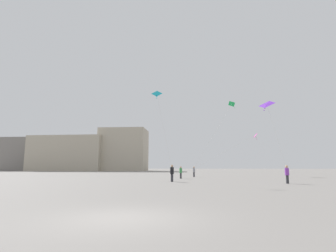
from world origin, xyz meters
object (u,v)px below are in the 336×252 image
Objects in this scene: kite_emerald_delta at (231,106)px; kite_violet_delta at (267,105)px; person_in_green at (181,172)px; building_centre_hall at (74,154)px; person_in_purple at (287,174)px; building_left_hall at (26,154)px; person_in_grey at (194,171)px; building_right_hall at (124,150)px; kite_magenta_diamond at (255,136)px; person_in_black at (172,172)px; kite_cyan_delta at (157,96)px.

kite_violet_delta is (1.51, -11.48, -2.67)m from kite_emerald_delta.
kite_emerald_delta is at bearing 82.89° from person_in_green.
person_in_purple is at bearing -52.28° from building_centre_hall.
building_left_hall is (-65.08, 63.30, -1.94)m from kite_violet_delta.
person_in_grey is at bearing 74.66° from person_in_purple.
building_right_hall is at bearing -3.66° from building_left_hall.
person_in_purple is at bearing -96.71° from kite_magenta_diamond.
person_in_grey is 12.20m from person_in_black.
building_centre_hall reaches higher than person_in_grey.
kite_emerald_delta is at bearing -48.11° from building_centre_hall.
building_right_hall is at bearing 106.88° from kite_cyan_delta.
kite_emerald_delta is 68.39m from building_centre_hall.
kite_cyan_delta is at bearing -136.78° from kite_emerald_delta.
kite_emerald_delta is 0.61× the size of building_left_hall.
kite_magenta_diamond is at bearing -66.15° from person_in_grey.
kite_cyan_delta is 69.93m from building_centre_hall.
building_left_hall is at bearing 90.24° from person_in_purple.
kite_violet_delta is 0.43× the size of building_left_hall.
kite_emerald_delta is 0.85× the size of kite_magenta_diamond.
kite_emerald_delta is at bearing 43.22° from kite_cyan_delta.
person_in_purple is at bearing -76.29° from kite_emerald_delta.
kite_cyan_delta reaches higher than person_in_black.
kite_violet_delta is at bearing -11.63° from kite_cyan_delta.
building_right_hall is at bearing 107.98° from person_in_black.
person_in_purple is 13.63m from person_in_green.
person_in_purple is at bearing -14.68° from kite_violet_delta.
person_in_green is 12.25m from kite_emerald_delta.
kite_cyan_delta is (-4.31, -11.39, 8.58)m from person_in_grey.
person_in_black is (-0.77, -6.90, 0.10)m from person_in_green.
person_in_green is at bearing 68.93° from kite_cyan_delta.
building_centre_hall is at bearing 121.55° from person_in_black.
kite_emerald_delta reaches higher than person_in_grey.
person_in_green is 66.02m from building_centre_hall.
kite_emerald_delta is 10.01m from kite_magenta_diamond.
kite_violet_delta reaches higher than person_in_grey.
building_left_hall reaches higher than kite_magenta_diamond.
person_in_green is at bearing 83.39° from person_in_black.
person_in_black is 82.98m from building_left_hall.
kite_cyan_delta is at bearing -131.40° from kite_magenta_diamond.
kite_cyan_delta is 0.35× the size of building_centre_hall.
building_right_hall is (-27.56, 49.52, -3.33)m from kite_emerald_delta.
kite_emerald_delta reaches higher than person_in_black.
kite_violet_delta is at bearing -156.88° from person_in_grey.
kite_cyan_delta is at bearing 162.28° from person_in_black.
kite_cyan_delta is 0.91× the size of kite_emerald_delta.
person_in_purple is 0.18× the size of kite_emerald_delta.
kite_magenta_diamond is 53.05m from building_right_hall.
person_in_green is 6.94m from person_in_black.
person_in_purple is 79.33m from building_centre_hall.
kite_magenta_diamond is at bearing 56.29° from kite_emerald_delta.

